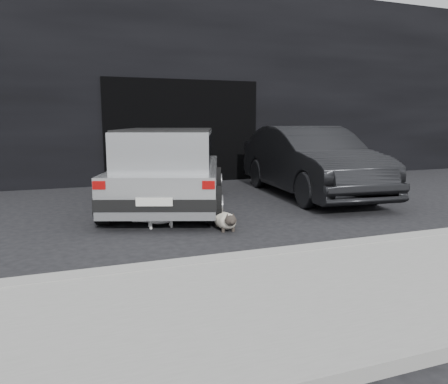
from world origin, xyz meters
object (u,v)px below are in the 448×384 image
object	(u,v)px
second_car	(310,161)
cat_white	(163,216)
silver_hatchback	(169,165)
cat_siamese	(226,221)

from	to	relation	value
second_car	cat_white	xyz separation A→B (m)	(-3.55, -1.67, -0.56)
silver_hatchback	cat_white	bearing A→B (deg)	-87.43
cat_siamese	silver_hatchback	bearing A→B (deg)	-73.21
second_car	cat_siamese	world-z (taller)	second_car
cat_white	cat_siamese	bearing A→B (deg)	63.14
silver_hatchback	cat_white	distance (m)	1.58
second_car	cat_siamese	distance (m)	3.53
cat_siamese	cat_white	bearing A→B (deg)	-25.62
silver_hatchback	second_car	distance (m)	3.13
silver_hatchback	second_car	world-z (taller)	second_car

